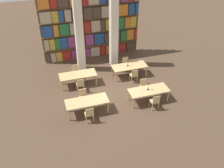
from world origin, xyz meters
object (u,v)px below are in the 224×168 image
object	(u,v)px
chair_5	(76,72)
chair_7	(126,63)
chair_1	(83,96)
reading_table_1	(149,91)
chair_4	(80,84)
reading_table_0	(87,102)
reading_table_2	(78,75)
pillar_left	(79,25)
pillar_center	(114,21)
chair_2	(155,101)
chair_3	(144,86)
desk_lamp_1	(128,61)
desk_lamp_0	(148,85)
chair_0	(89,114)
reading_table_3	(129,67)
chair_6	(134,75)

from	to	relation	value
chair_5	chair_7	xyz separation A→B (m)	(3.27, 0.02, 0.00)
chair_1	reading_table_1	size ratio (longest dim) A/B	0.41
chair_4	chair_7	bearing A→B (deg)	24.09
reading_table_0	reading_table_2	xyz separation A→B (m)	(0.03, 2.59, 0.00)
pillar_left	chair_7	distance (m)	3.83
pillar_center	chair_1	distance (m)	5.23
chair_2	reading_table_2	size ratio (longest dim) A/B	0.41
chair_3	chair_7	size ratio (longest dim) A/B	1.00
chair_3	desk_lamp_1	xyz separation A→B (m)	(-0.25, 1.99, 0.55)
chair_5	chair_7	bearing A→B (deg)	-179.73
chair_7	desk_lamp_0	bearing A→B (deg)	90.81
chair_0	chair_3	bearing A→B (deg)	21.85
chair_2	chair_5	size ratio (longest dim) A/B	1.00
reading_table_3	chair_1	bearing A→B (deg)	-150.37
reading_table_2	chair_5	distance (m)	0.74
pillar_center	chair_6	bearing A→B (deg)	-78.18
desk_lamp_1	chair_0	bearing A→B (deg)	-133.59
reading_table_3	chair_2	bearing A→B (deg)	-87.44
reading_table_3	chair_4	bearing A→B (deg)	-167.15
pillar_center	chair_5	bearing A→B (deg)	-159.82
reading_table_0	chair_3	world-z (taller)	chair_3
reading_table_1	chair_4	distance (m)	3.87
chair_0	chair_5	size ratio (longest dim) A/B	1.00
desk_lamp_0	reading_table_0	bearing A→B (deg)	179.69
reading_table_1	chair_7	xyz separation A→B (m)	(-0.08, 3.39, -0.16)
pillar_left	desk_lamp_0	size ratio (longest dim) A/B	13.55
desk_lamp_0	chair_4	world-z (taller)	desk_lamp_0
chair_0	pillar_left	bearing A→B (deg)	82.88
pillar_center	desk_lamp_1	size ratio (longest dim) A/B	13.05
chair_1	chair_7	bearing A→B (deg)	-142.04
chair_5	chair_4	bearing A→B (deg)	90.00
reading_table_1	chair_3	size ratio (longest dim) A/B	2.42
chair_3	desk_lamp_0	bearing A→B (deg)	83.73
chair_0	reading_table_3	world-z (taller)	chair_0
reading_table_0	chair_3	distance (m)	3.48
chair_5	desk_lamp_1	xyz separation A→B (m)	(3.14, -0.66, 0.55)
chair_2	chair_4	xyz separation A→B (m)	(-3.39, 2.65, 0.00)
reading_table_1	chair_2	world-z (taller)	chair_2
reading_table_2	chair_7	world-z (taller)	chair_7
chair_2	chair_7	size ratio (longest dim) A/B	1.00
desk_lamp_0	desk_lamp_1	bearing A→B (deg)	93.80
chair_3	reading_table_3	size ratio (longest dim) A/B	0.41
chair_3	chair_5	distance (m)	4.30
pillar_left	chair_4	distance (m)	3.56
pillar_center	chair_7	world-z (taller)	pillar_center
chair_4	chair_1	bearing A→B (deg)	-93.57
chair_5	chair_2	bearing A→B (deg)	129.63
chair_3	chair_7	xyz separation A→B (m)	(-0.12, 2.67, 0.00)
pillar_left	reading_table_3	bearing A→B (deg)	-32.71
desk_lamp_0	chair_4	bearing A→B (deg)	150.38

